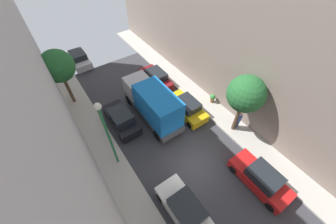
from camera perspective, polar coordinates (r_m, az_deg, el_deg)
The scene contains 15 objects.
ground at distance 15.57m, azimuth 7.49°, elevation -14.50°, with size 32.00×32.00×0.00m, color #38383D.
sidewalk_left at distance 14.44m, azimuth -9.36°, elevation -24.39°, with size 2.00×44.00×0.15m, color #B7B2A8.
sidewalk_right at distance 17.96m, azimuth 19.85°, elevation -5.54°, with size 2.00×44.00×0.15m, color #B7B2A8.
parked_car_left_1 at distance 13.54m, azimuth 4.99°, elevation -26.07°, with size 1.78×4.20×1.57m.
parked_car_left_2 at distance 17.46m, azimuth -13.21°, elevation -1.90°, with size 1.78×4.20×1.57m.
parked_car_left_3 at distance 26.09m, azimuth -24.10°, elevation 13.74°, with size 1.78×4.20×1.57m.
parked_car_right_1 at distance 15.49m, azimuth 24.94°, elevation -16.81°, with size 1.78×4.20×1.57m.
parked_car_right_2 at distance 17.97m, azimuth 5.29°, elevation 1.33°, with size 1.78×4.20×1.57m.
parked_car_right_3 at distance 21.04m, azimuth -3.48°, elevation 9.64°, with size 1.78×4.20×1.57m.
delivery_truck at distance 16.82m, azimuth -4.36°, elevation 2.58°, with size 2.26×6.60×3.38m.
pedestrian at distance 17.48m, azimuth 19.55°, elevation -2.08°, with size 0.40×0.36×1.72m.
street_tree_0 at distance 19.02m, azimuth -28.98°, elevation 11.31°, with size 2.75×2.75×5.37m.
street_tree_1 at distance 15.19m, azimuth 21.37°, elevation 4.78°, with size 2.74×2.74×5.36m.
potted_plant_2 at distance 19.33m, azimuth 12.60°, elevation 3.97°, with size 0.52×0.52×0.88m.
lamp_post at distance 12.59m, azimuth -17.31°, elevation -4.64°, with size 0.44×0.44×6.14m.
Camera 1 is at (-5.70, -4.75, 13.69)m, focal length 21.35 mm.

